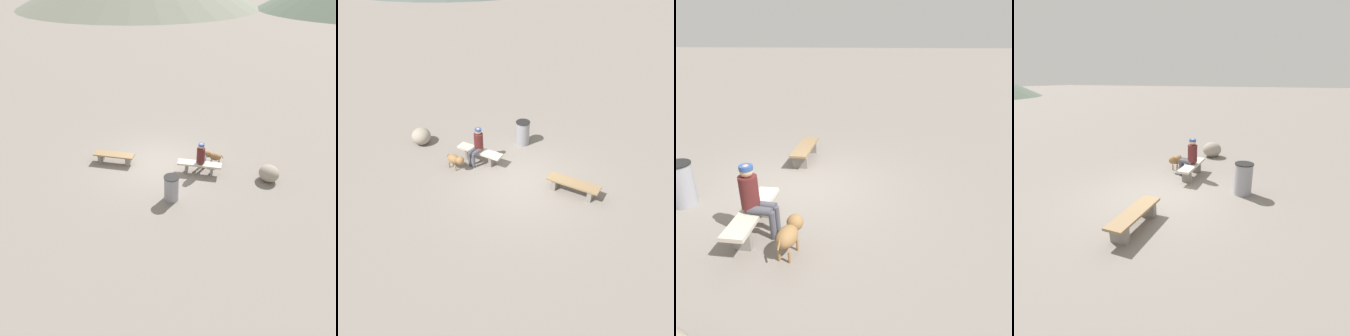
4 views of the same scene
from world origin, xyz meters
The scene contains 7 objects.
ground centered at (0.00, 0.00, -0.03)m, with size 210.00×210.00×0.06m, color gray.
bench_left centered at (-1.76, -0.29, 0.30)m, with size 1.72×0.48×0.43m.
bench_right centered at (1.84, -0.40, 0.36)m, with size 1.75×0.42×0.48m.
seated_person centered at (1.88, -0.31, 0.79)m, with size 0.37×0.65×1.36m.
dog centered at (2.32, 0.42, 0.39)m, with size 0.80×0.40×0.59m.
trash_bin centered at (1.05, -2.28, 0.48)m, with size 0.55×0.55×0.96m.
boulder centered at (4.54, -0.38, 0.32)m, with size 0.74×0.81×0.64m, color gray.
Camera 4 is at (-6.26, -3.23, 3.28)m, focal length 27.89 mm.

